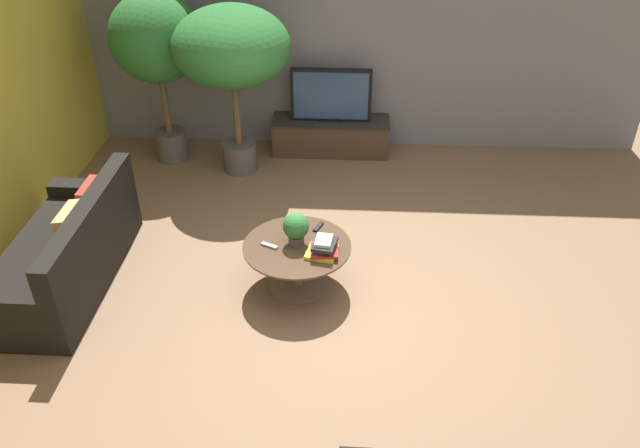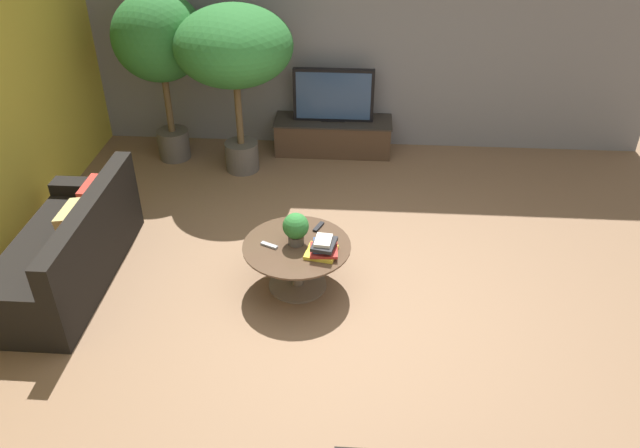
{
  "view_description": "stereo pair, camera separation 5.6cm",
  "coord_description": "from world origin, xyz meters",
  "px_view_note": "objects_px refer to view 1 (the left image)",
  "views": [
    {
      "loc": [
        0.07,
        -4.29,
        3.65
      ],
      "look_at": [
        -0.19,
        0.39,
        0.55
      ],
      "focal_mm": 35.0,
      "sensor_mm": 36.0,
      "label": 1
    },
    {
      "loc": [
        0.13,
        -4.29,
        3.65
      ],
      "look_at": [
        -0.19,
        0.39,
        0.55
      ],
      "focal_mm": 35.0,
      "sensor_mm": 36.0,
      "label": 2
    }
  ],
  "objects_px": {
    "media_console": "(331,135)",
    "television": "(331,95)",
    "couch_by_wall": "(67,254)",
    "potted_palm_tall": "(157,43)",
    "potted_plant_tabletop": "(296,228)",
    "potted_palm_corner": "(232,51)",
    "coffee_table": "(297,258)"
  },
  "relations": [
    {
      "from": "television",
      "to": "potted_plant_tabletop",
      "type": "distance_m",
      "value": 2.74
    },
    {
      "from": "potted_palm_corner",
      "to": "television",
      "type": "bearing_deg",
      "value": 27.2
    },
    {
      "from": "media_console",
      "to": "potted_palm_tall",
      "type": "distance_m",
      "value": 2.35
    },
    {
      "from": "television",
      "to": "couch_by_wall",
      "type": "bearing_deg",
      "value": -129.47
    },
    {
      "from": "television",
      "to": "potted_palm_corner",
      "type": "relative_size",
      "value": 0.51
    },
    {
      "from": "potted_palm_tall",
      "to": "potted_plant_tabletop",
      "type": "xyz_separation_m",
      "value": [
        1.79,
        -2.42,
        -0.84
      ]
    },
    {
      "from": "couch_by_wall",
      "to": "potted_palm_tall",
      "type": "xyz_separation_m",
      "value": [
        0.31,
        2.48,
        1.17
      ]
    },
    {
      "from": "potted_palm_tall",
      "to": "potted_plant_tabletop",
      "type": "height_order",
      "value": "potted_palm_tall"
    },
    {
      "from": "potted_palm_corner",
      "to": "potted_plant_tabletop",
      "type": "relative_size",
      "value": 6.52
    },
    {
      "from": "television",
      "to": "media_console",
      "type": "bearing_deg",
      "value": 90.0
    },
    {
      "from": "couch_by_wall",
      "to": "potted_plant_tabletop",
      "type": "xyz_separation_m",
      "value": [
        2.1,
        0.06,
        0.33
      ]
    },
    {
      "from": "television",
      "to": "potted_palm_tall",
      "type": "bearing_deg",
      "value": -171.31
    },
    {
      "from": "media_console",
      "to": "potted_palm_corner",
      "type": "distance_m",
      "value": 1.74
    },
    {
      "from": "potted_palm_tall",
      "to": "potted_palm_corner",
      "type": "distance_m",
      "value": 0.94
    },
    {
      "from": "media_console",
      "to": "television",
      "type": "height_order",
      "value": "television"
    },
    {
      "from": "potted_palm_tall",
      "to": "media_console",
      "type": "bearing_deg",
      "value": 8.74
    },
    {
      "from": "potted_plant_tabletop",
      "to": "couch_by_wall",
      "type": "bearing_deg",
      "value": -178.43
    },
    {
      "from": "potted_palm_tall",
      "to": "potted_plant_tabletop",
      "type": "bearing_deg",
      "value": -53.57
    },
    {
      "from": "couch_by_wall",
      "to": "potted_plant_tabletop",
      "type": "height_order",
      "value": "couch_by_wall"
    },
    {
      "from": "potted_palm_corner",
      "to": "potted_plant_tabletop",
      "type": "bearing_deg",
      "value": -67.9
    },
    {
      "from": "television",
      "to": "coffee_table",
      "type": "xyz_separation_m",
      "value": [
        -0.18,
        -2.76,
        -0.44
      ]
    },
    {
      "from": "media_console",
      "to": "couch_by_wall",
      "type": "bearing_deg",
      "value": -129.45
    },
    {
      "from": "media_console",
      "to": "potted_palm_tall",
      "type": "xyz_separation_m",
      "value": [
        -1.98,
        -0.3,
        1.23
      ]
    },
    {
      "from": "media_console",
      "to": "potted_palm_tall",
      "type": "height_order",
      "value": "potted_palm_tall"
    },
    {
      "from": "media_console",
      "to": "coffee_table",
      "type": "xyz_separation_m",
      "value": [
        -0.18,
        -2.76,
        0.09
      ]
    },
    {
      "from": "television",
      "to": "coffee_table",
      "type": "bearing_deg",
      "value": -93.82
    },
    {
      "from": "media_console",
      "to": "television",
      "type": "relative_size",
      "value": 1.48
    },
    {
      "from": "television",
      "to": "couch_by_wall",
      "type": "relative_size",
      "value": 0.51
    },
    {
      "from": "television",
      "to": "potted_palm_corner",
      "type": "xyz_separation_m",
      "value": [
        -1.07,
        -0.55,
        0.72
      ]
    },
    {
      "from": "television",
      "to": "potted_plant_tabletop",
      "type": "xyz_separation_m",
      "value": [
        -0.19,
        -2.73,
        -0.14
      ]
    },
    {
      "from": "couch_by_wall",
      "to": "potted_plant_tabletop",
      "type": "bearing_deg",
      "value": 91.57
    },
    {
      "from": "potted_plant_tabletop",
      "to": "potted_palm_corner",
      "type": "bearing_deg",
      "value": 112.1
    }
  ]
}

